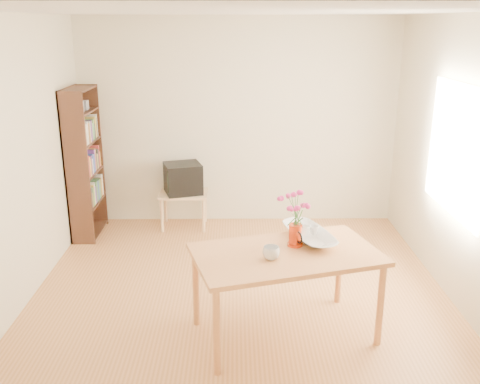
{
  "coord_description": "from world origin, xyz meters",
  "views": [
    {
      "loc": [
        -0.04,
        -4.46,
        2.52
      ],
      "look_at": [
        0.0,
        0.3,
        1.0
      ],
      "focal_mm": 40.0,
      "sensor_mm": 36.0,
      "label": 1
    }
  ],
  "objects_px": {
    "bowl": "(310,216)",
    "television": "(183,178)",
    "table": "(286,261)",
    "pitcher": "(295,236)",
    "mug": "(271,253)"
  },
  "relations": [
    {
      "from": "bowl",
      "to": "television",
      "type": "distance_m",
      "value": 2.59
    },
    {
      "from": "table",
      "to": "bowl",
      "type": "distance_m",
      "value": 0.46
    },
    {
      "from": "bowl",
      "to": "television",
      "type": "relative_size",
      "value": 0.85
    },
    {
      "from": "table",
      "to": "bowl",
      "type": "relative_size",
      "value": 3.66
    },
    {
      "from": "table",
      "to": "bowl",
      "type": "height_order",
      "value": "bowl"
    },
    {
      "from": "table",
      "to": "pitcher",
      "type": "xyz_separation_m",
      "value": [
        0.08,
        0.14,
        0.16
      ]
    },
    {
      "from": "table",
      "to": "mug",
      "type": "xyz_separation_m",
      "value": [
        -0.13,
        -0.13,
        0.13
      ]
    },
    {
      "from": "pitcher",
      "to": "bowl",
      "type": "relative_size",
      "value": 0.44
    },
    {
      "from": "pitcher",
      "to": "television",
      "type": "xyz_separation_m",
      "value": [
        -1.15,
        2.36,
        -0.18
      ]
    },
    {
      "from": "mug",
      "to": "pitcher",
      "type": "bearing_deg",
      "value": -171.23
    },
    {
      "from": "pitcher",
      "to": "mug",
      "type": "bearing_deg",
      "value": -149.54
    },
    {
      "from": "mug",
      "to": "bowl",
      "type": "xyz_separation_m",
      "value": [
        0.35,
        0.4,
        0.16
      ]
    },
    {
      "from": "television",
      "to": "table",
      "type": "bearing_deg",
      "value": -83.49
    },
    {
      "from": "bowl",
      "to": "television",
      "type": "bearing_deg",
      "value": 120.03
    },
    {
      "from": "mug",
      "to": "bowl",
      "type": "distance_m",
      "value": 0.56
    }
  ]
}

